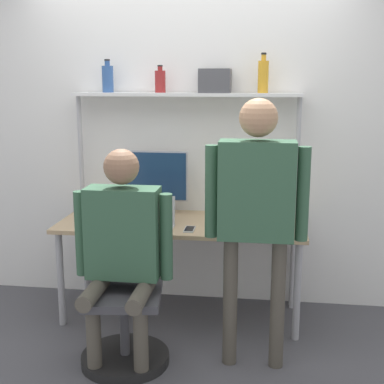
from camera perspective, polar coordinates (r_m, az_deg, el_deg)
ground_plane at (r=3.90m, az=-1.96°, el=-15.14°), size 12.00×12.00×0.00m
wall_back at (r=4.23m, az=-0.33°, el=6.23°), size 8.00×0.06×2.70m
desk at (r=3.99m, az=-1.11°, el=-4.19°), size 1.81×0.71×0.74m
shelf_unit at (r=4.08m, az=-0.64°, el=6.77°), size 1.72×0.22×1.67m
monitor at (r=4.15m, az=-4.13°, el=1.35°), size 0.54×0.20×0.50m
laptop at (r=3.84m, az=-4.47°, el=-2.83°), size 0.34×0.21×0.22m
cell_phone at (r=3.76m, az=-0.27°, el=-3.99°), size 0.07×0.15×0.01m
office_chair at (r=3.52m, az=-7.14°, el=-13.16°), size 0.56×0.56×0.93m
person_seated at (r=3.28m, az=-7.49°, el=-5.16°), size 0.61×0.47×1.37m
person_standing at (r=3.20m, az=6.89°, el=-0.82°), size 0.62×0.23×1.67m
bottle_blue at (r=4.19m, az=-8.98°, el=11.89°), size 0.09×0.09×0.25m
bottle_red at (r=4.10m, az=-3.41°, el=11.74°), size 0.08×0.08×0.20m
bottle_amber at (r=4.02m, az=7.60°, el=12.17°), size 0.08×0.08×0.29m
storage_box at (r=4.04m, az=2.48°, el=11.77°), size 0.23×0.20×0.18m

